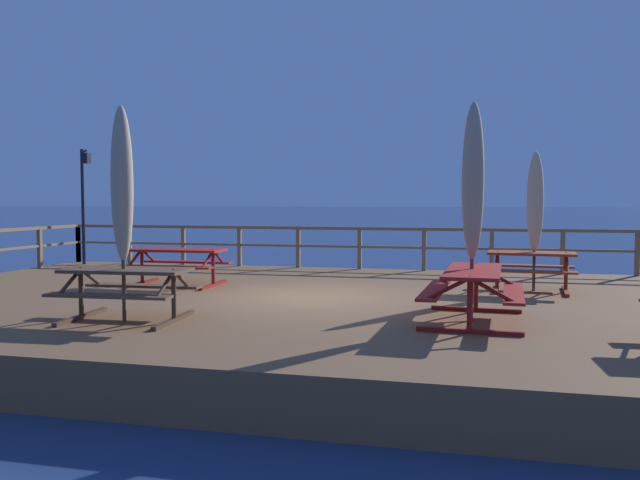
{
  "coord_description": "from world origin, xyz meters",
  "views": [
    {
      "loc": [
        3.01,
        -11.45,
        2.41
      ],
      "look_at": [
        0.0,
        0.79,
        1.66
      ],
      "focal_mm": 36.48,
      "sensor_mm": 36.0,
      "label": 1
    }
  ],
  "objects_px": {
    "patio_umbrella_short_front": "(473,182)",
    "patio_umbrella_short_back": "(122,185)",
    "picnic_table_front_left": "(127,283)",
    "lamp_post_hooked": "(84,188)",
    "picnic_table_back_left": "(473,283)",
    "picnic_table_mid_left": "(531,263)",
    "picnic_table_back_right": "(177,259)",
    "patio_umbrella_tall_mid_left": "(535,203)"
  },
  "relations": [
    {
      "from": "picnic_table_back_right",
      "to": "patio_umbrella_short_front",
      "type": "relative_size",
      "value": 0.63
    },
    {
      "from": "picnic_table_front_left",
      "to": "patio_umbrella_short_front",
      "type": "distance_m",
      "value": 5.27
    },
    {
      "from": "picnic_table_front_left",
      "to": "patio_umbrella_tall_mid_left",
      "type": "distance_m",
      "value": 7.81
    },
    {
      "from": "patio_umbrella_short_front",
      "to": "patio_umbrella_tall_mid_left",
      "type": "xyz_separation_m",
      "value": [
        1.15,
        3.58,
        -0.29
      ]
    },
    {
      "from": "picnic_table_back_left",
      "to": "patio_umbrella_short_front",
      "type": "relative_size",
      "value": 0.7
    },
    {
      "from": "patio_umbrella_short_front",
      "to": "lamp_post_hooked",
      "type": "distance_m",
      "value": 12.17
    },
    {
      "from": "picnic_table_back_right",
      "to": "patio_umbrella_tall_mid_left",
      "type": "height_order",
      "value": "patio_umbrella_tall_mid_left"
    },
    {
      "from": "picnic_table_mid_left",
      "to": "patio_umbrella_short_front",
      "type": "bearing_deg",
      "value": -107.18
    },
    {
      "from": "picnic_table_back_right",
      "to": "lamp_post_hooked",
      "type": "relative_size",
      "value": 0.62
    },
    {
      "from": "picnic_table_front_left",
      "to": "picnic_table_back_right",
      "type": "relative_size",
      "value": 0.96
    },
    {
      "from": "picnic_table_back_right",
      "to": "picnic_table_front_left",
      "type": "bearing_deg",
      "value": -74.16
    },
    {
      "from": "picnic_table_back_left",
      "to": "lamp_post_hooked",
      "type": "bearing_deg",
      "value": 149.4
    },
    {
      "from": "picnic_table_front_left",
      "to": "picnic_table_mid_left",
      "type": "xyz_separation_m",
      "value": [
        6.01,
        4.7,
        -0.01
      ]
    },
    {
      "from": "patio_umbrella_short_front",
      "to": "patio_umbrella_tall_mid_left",
      "type": "bearing_deg",
      "value": 72.25
    },
    {
      "from": "picnic_table_back_left",
      "to": "patio_umbrella_short_front",
      "type": "distance_m",
      "value": 1.46
    },
    {
      "from": "picnic_table_front_left",
      "to": "picnic_table_mid_left",
      "type": "bearing_deg",
      "value": 38.05
    },
    {
      "from": "patio_umbrella_tall_mid_left",
      "to": "picnic_table_back_left",
      "type": "bearing_deg",
      "value": -107.06
    },
    {
      "from": "picnic_table_front_left",
      "to": "picnic_table_back_left",
      "type": "bearing_deg",
      "value": 12.64
    },
    {
      "from": "picnic_table_back_left",
      "to": "picnic_table_mid_left",
      "type": "xyz_separation_m",
      "value": [
        1.06,
        3.6,
        -0.02
      ]
    },
    {
      "from": "picnic_table_mid_left",
      "to": "picnic_table_back_left",
      "type": "bearing_deg",
      "value": -106.49
    },
    {
      "from": "picnic_table_back_right",
      "to": "patio_umbrella_tall_mid_left",
      "type": "bearing_deg",
      "value": 7.21
    },
    {
      "from": "patio_umbrella_short_front",
      "to": "patio_umbrella_short_back",
      "type": "bearing_deg",
      "value": -165.71
    },
    {
      "from": "picnic_table_front_left",
      "to": "lamp_post_hooked",
      "type": "bearing_deg",
      "value": 127.26
    },
    {
      "from": "picnic_table_front_left",
      "to": "lamp_post_hooked",
      "type": "distance_m",
      "value": 9.34
    },
    {
      "from": "picnic_table_mid_left",
      "to": "patio_umbrella_short_front",
      "type": "height_order",
      "value": "patio_umbrella_short_front"
    },
    {
      "from": "picnic_table_back_left",
      "to": "patio_umbrella_short_back",
      "type": "xyz_separation_m",
      "value": [
        -4.95,
        -1.18,
        1.42
      ]
    },
    {
      "from": "picnic_table_back_left",
      "to": "patio_umbrella_short_front",
      "type": "xyz_separation_m",
      "value": [
        -0.02,
        0.07,
        1.46
      ]
    },
    {
      "from": "picnic_table_front_left",
      "to": "picnic_table_mid_left",
      "type": "distance_m",
      "value": 7.63
    },
    {
      "from": "picnic_table_mid_left",
      "to": "lamp_post_hooked",
      "type": "height_order",
      "value": "lamp_post_hooked"
    },
    {
      "from": "picnic_table_back_left",
      "to": "picnic_table_mid_left",
      "type": "height_order",
      "value": "same"
    },
    {
      "from": "patio_umbrella_short_front",
      "to": "picnic_table_front_left",
      "type": "bearing_deg",
      "value": -166.49
    },
    {
      "from": "patio_umbrella_short_front",
      "to": "picnic_table_back_left",
      "type": "bearing_deg",
      "value": -71.09
    },
    {
      "from": "picnic_table_mid_left",
      "to": "lamp_post_hooked",
      "type": "xyz_separation_m",
      "value": [
        -11.59,
        2.63,
        1.56
      ]
    },
    {
      "from": "picnic_table_back_left",
      "to": "lamp_post_hooked",
      "type": "height_order",
      "value": "lamp_post_hooked"
    },
    {
      "from": "picnic_table_mid_left",
      "to": "patio_umbrella_tall_mid_left",
      "type": "height_order",
      "value": "patio_umbrella_tall_mid_left"
    },
    {
      "from": "picnic_table_front_left",
      "to": "picnic_table_back_right",
      "type": "distance_m",
      "value": 4.01
    },
    {
      "from": "picnic_table_back_left",
      "to": "patio_umbrella_short_back",
      "type": "height_order",
      "value": "patio_umbrella_short_back"
    },
    {
      "from": "patio_umbrella_tall_mid_left",
      "to": "picnic_table_back_right",
      "type": "bearing_deg",
      "value": -172.79
    },
    {
      "from": "picnic_table_back_left",
      "to": "picnic_table_back_right",
      "type": "height_order",
      "value": "same"
    },
    {
      "from": "picnic_table_back_left",
      "to": "patio_umbrella_short_back",
      "type": "distance_m",
      "value": 5.28
    },
    {
      "from": "patio_umbrella_short_front",
      "to": "patio_umbrella_short_back",
      "type": "relative_size",
      "value": 1.02
    },
    {
      "from": "picnic_table_back_left",
      "to": "picnic_table_front_left",
      "type": "relative_size",
      "value": 1.17
    }
  ]
}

